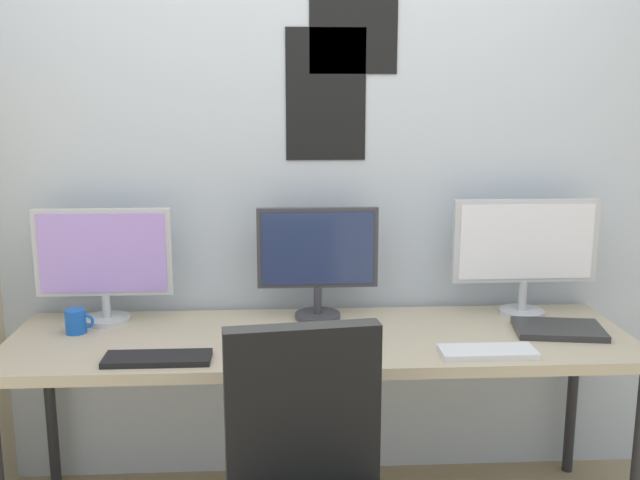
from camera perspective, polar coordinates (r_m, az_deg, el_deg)
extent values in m
cube|color=silver|center=(3.00, -0.41, 5.35)|extent=(4.69, 0.10, 2.60)
cube|color=black|center=(2.96, 2.64, 16.35)|extent=(0.35, 0.01, 0.36)
cube|color=black|center=(2.94, 0.45, 11.28)|extent=(0.32, 0.01, 0.52)
cube|color=tan|center=(2.72, 0.06, -7.86)|extent=(2.29, 0.68, 0.04)
cylinder|color=#262628|center=(2.89, 23.58, -15.67)|extent=(0.04, 0.04, 0.70)
cylinder|color=#262628|center=(3.27, -20.29, -12.18)|extent=(0.04, 0.04, 0.70)
cylinder|color=#262628|center=(3.36, 19.10, -11.38)|extent=(0.04, 0.04, 0.70)
cube|color=black|center=(2.12, -1.36, -12.90)|extent=(0.45, 0.12, 0.48)
cylinder|color=silver|center=(2.99, -16.29, -5.96)|extent=(0.18, 0.18, 0.02)
cylinder|color=silver|center=(2.97, -16.35, -4.97)|extent=(0.03, 0.03, 0.09)
cube|color=silver|center=(2.92, -16.56, -0.92)|extent=(0.52, 0.03, 0.34)
cube|color=#B28CE5|center=(2.91, -16.64, -1.00)|extent=(0.48, 0.01, 0.30)
cylinder|color=#38383D|center=(2.91, -0.18, -5.93)|extent=(0.18, 0.18, 0.02)
cylinder|color=#38383D|center=(2.89, -0.18, -4.72)|extent=(0.03, 0.03, 0.11)
cube|color=#38383D|center=(2.85, -0.19, -0.60)|extent=(0.47, 0.03, 0.32)
cube|color=navy|center=(2.83, -0.17, -0.67)|extent=(0.43, 0.01, 0.28)
cylinder|color=silver|center=(3.07, 15.47, -5.45)|extent=(0.18, 0.18, 0.02)
cylinder|color=silver|center=(3.05, 15.54, -4.22)|extent=(0.03, 0.03, 0.12)
cube|color=silver|center=(3.00, 15.74, -0.07)|extent=(0.58, 0.03, 0.33)
cube|color=white|center=(2.99, 15.85, -0.13)|extent=(0.53, 0.01, 0.30)
cube|color=black|center=(2.53, -12.57, -9.02)|extent=(0.36, 0.13, 0.02)
cube|color=silver|center=(2.59, 12.97, -8.50)|extent=(0.33, 0.13, 0.02)
ellipsoid|color=black|center=(2.54, -3.46, -8.52)|extent=(0.06, 0.10, 0.03)
cube|color=#2D2D2D|center=(2.89, 18.13, -6.65)|extent=(0.35, 0.27, 0.02)
cylinder|color=blue|center=(2.88, -18.54, -6.05)|extent=(0.08, 0.08, 0.09)
torus|color=blue|center=(2.87, -17.77, -6.06)|extent=(0.06, 0.01, 0.06)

